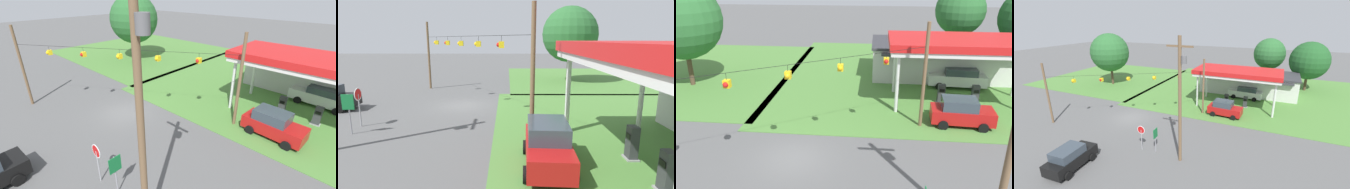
{
  "view_description": "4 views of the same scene",
  "coord_description": "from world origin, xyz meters",
  "views": [
    {
      "loc": [
        14.7,
        -9.97,
        9.88
      ],
      "look_at": [
        3.72,
        1.62,
        2.45
      ],
      "focal_mm": 24.0,
      "sensor_mm": 36.0,
      "label": 1
    },
    {
      "loc": [
        21.32,
        3.68,
        5.49
      ],
      "look_at": [
        3.68,
        3.6,
        1.74
      ],
      "focal_mm": 28.0,
      "sensor_mm": 36.0,
      "label": 2
    },
    {
      "loc": [
        4.64,
        -16.17,
        10.53
      ],
      "look_at": [
        2.75,
        2.41,
        3.2
      ],
      "focal_mm": 35.0,
      "sensor_mm": 36.0,
      "label": 3
    },
    {
      "loc": [
        16.46,
        -21.42,
        12.0
      ],
      "look_at": [
        5.67,
        3.18,
        2.92
      ],
      "focal_mm": 24.0,
      "sensor_mm": 36.0,
      "label": 4
    }
  ],
  "objects": [
    {
      "name": "car_at_pumps_rear",
      "position": [
        12.17,
        13.39,
        0.97
      ],
      "size": [
        5.23,
        2.35,
        1.87
      ],
      "rotation": [
        0.0,
        0.0,
        3.08
      ],
      "color": "white",
      "rests_on": "ground"
    },
    {
      "name": "fuel_pump_far",
      "position": [
        12.72,
        9.41,
        0.77
      ],
      "size": [
        0.71,
        0.56,
        1.63
      ],
      "color": "gray",
      "rests_on": "ground"
    },
    {
      "name": "car_at_pumps_front",
      "position": [
        10.7,
        5.43,
        1.01
      ],
      "size": [
        4.37,
        2.31,
        2.0
      ],
      "rotation": [
        0.0,
        0.0,
        -0.06
      ],
      "color": "#AD1414",
      "rests_on": "ground"
    },
    {
      "name": "gas_station_store",
      "position": [
        11.97,
        16.87,
        1.75
      ],
      "size": [
        15.57,
        7.21,
        3.46
      ],
      "color": "silver",
      "rests_on": "ground"
    },
    {
      "name": "stop_sign_roadside",
      "position": [
        5.34,
        -5.67,
        1.81
      ],
      "size": [
        0.8,
        0.08,
        2.5
      ],
      "rotation": [
        0.0,
        0.0,
        3.14
      ],
      "color": "#99999E",
      "rests_on": "ground"
    },
    {
      "name": "tree_west_verge",
      "position": [
        -12.66,
        11.62,
        6.06
      ],
      "size": [
        6.98,
        6.98,
        9.55
      ],
      "color": "#4C3828",
      "rests_on": "ground"
    },
    {
      "name": "ground_plane",
      "position": [
        0.0,
        0.0,
        0.0
      ],
      "size": [
        160.0,
        160.0,
        0.0
      ],
      "primitive_type": "plane",
      "color": "#565656"
    },
    {
      "name": "utility_pole_main",
      "position": [
        9.46,
        -5.78,
        6.03
      ],
      "size": [
        2.2,
        0.44,
        10.84
      ],
      "color": "brown",
      "rests_on": "ground"
    },
    {
      "name": "fuel_pump_near",
      "position": [
        10.03,
        9.41,
        0.77
      ],
      "size": [
        0.71,
        0.56,
        1.63
      ],
      "color": "gray",
      "rests_on": "ground"
    },
    {
      "name": "grass_verge_opposite_corner",
      "position": [
        -16.0,
        16.0,
        0.02
      ],
      "size": [
        24.0,
        24.0,
        0.04
      ],
      "primitive_type": "cube",
      "color": "#4C7F38",
      "rests_on": "ground"
    },
    {
      "name": "route_sign",
      "position": [
        6.76,
        -5.47,
        1.71
      ],
      "size": [
        0.1,
        0.7,
        2.4
      ],
      "color": "gray",
      "rests_on": "ground"
    },
    {
      "name": "gas_station_canopy",
      "position": [
        11.37,
        9.41,
        4.88
      ],
      "size": [
        11.59,
        5.72,
        5.39
      ],
      "color": "silver",
      "rests_on": "ground"
    },
    {
      "name": "signal_span_gantry",
      "position": [
        -0.0,
        -0.02,
        4.08
      ],
      "size": [
        16.0,
        10.24,
        7.31
      ],
      "color": "brown",
      "rests_on": "ground"
    }
  ]
}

